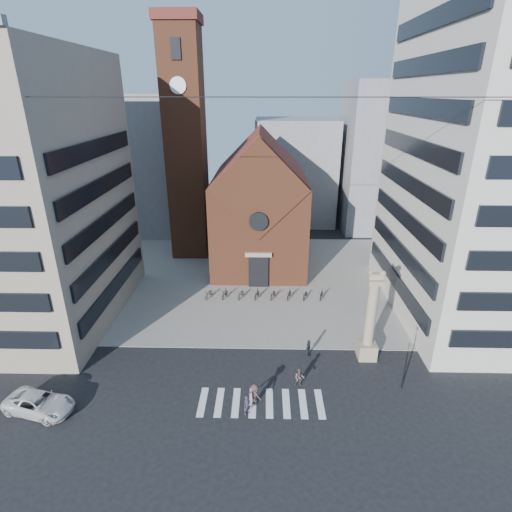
# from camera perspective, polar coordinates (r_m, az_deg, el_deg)

# --- Properties ---
(ground) EXTENTS (120.00, 120.00, 0.00)m
(ground) POSITION_cam_1_polar(r_m,az_deg,el_deg) (35.21, -0.15, -16.91)
(ground) COLOR black
(ground) RESTS_ON ground
(piazza) EXTENTS (46.00, 30.00, 0.05)m
(piazza) POSITION_cam_1_polar(r_m,az_deg,el_deg) (51.32, 0.38, -3.30)
(piazza) COLOR gray
(piazza) RESTS_ON ground
(zebra_crossing) EXTENTS (10.20, 3.20, 0.01)m
(zebra_crossing) POSITION_cam_1_polar(r_m,az_deg,el_deg) (32.94, 0.73, -20.23)
(zebra_crossing) COLOR white
(zebra_crossing) RESTS_ON ground
(church) EXTENTS (12.00, 16.65, 18.00)m
(church) POSITION_cam_1_polar(r_m,az_deg,el_deg) (54.18, 0.51, 7.12)
(church) COLOR brown
(church) RESTS_ON ground
(campanile) EXTENTS (5.50, 5.50, 31.20)m
(campanile) POSITION_cam_1_polar(r_m,az_deg,el_deg) (56.61, -9.97, 15.46)
(campanile) COLOR brown
(campanile) RESTS_ON ground
(building_left) EXTENTS (18.00, 20.00, 26.00)m
(building_left) POSITION_cam_1_polar(r_m,az_deg,el_deg) (45.62, -31.81, 7.31)
(building_left) COLOR gray
(building_left) RESTS_ON ground
(building_right) EXTENTS (18.00, 22.00, 32.00)m
(building_right) POSITION_cam_1_polar(r_m,az_deg,el_deg) (46.04, 32.37, 11.18)
(building_right) COLOR #BDB6AB
(building_right) RESTS_ON ground
(bg_block_left) EXTENTS (16.00, 14.00, 22.00)m
(bg_block_left) POSITION_cam_1_polar(r_m,az_deg,el_deg) (71.23, -16.00, 12.49)
(bg_block_left) COLOR gray
(bg_block_left) RESTS_ON ground
(bg_block_mid) EXTENTS (14.00, 12.00, 18.00)m
(bg_block_mid) POSITION_cam_1_polar(r_m,az_deg,el_deg) (73.61, 5.52, 11.95)
(bg_block_mid) COLOR gray
(bg_block_mid) RESTS_ON ground
(bg_block_right) EXTENTS (16.00, 14.00, 24.00)m
(bg_block_right) POSITION_cam_1_polar(r_m,az_deg,el_deg) (73.14, 18.73, 13.22)
(bg_block_right) COLOR gray
(bg_block_right) RESTS_ON ground
(lion_column) EXTENTS (1.63, 1.60, 8.68)m
(lion_column) POSITION_cam_1_polar(r_m,az_deg,el_deg) (36.82, 15.96, -9.36)
(lion_column) COLOR tan
(lion_column) RESTS_ON ground
(traffic_light) EXTENTS (0.13, 0.16, 4.30)m
(traffic_light) POSITION_cam_1_polar(r_m,az_deg,el_deg) (34.88, 20.59, -14.30)
(traffic_light) COLOR black
(traffic_light) RESTS_ON ground
(white_car) EXTENTS (5.67, 3.58, 1.46)m
(white_car) POSITION_cam_1_polar(r_m,az_deg,el_deg) (35.73, -28.55, -18.01)
(white_car) COLOR silver
(white_car) RESTS_ON ground
(pedestrian_0) EXTENTS (0.69, 0.67, 1.60)m
(pedestrian_0) POSITION_cam_1_polar(r_m,az_deg,el_deg) (31.59, -1.28, -20.53)
(pedestrian_0) COLOR #342D3E
(pedestrian_0) RESTS_ON ground
(pedestrian_1) EXTENTS (0.91, 0.76, 1.70)m
(pedestrian_1) POSITION_cam_1_polar(r_m,az_deg,el_deg) (33.99, 6.21, -16.91)
(pedestrian_1) COLOR #544443
(pedestrian_1) RESTS_ON ground
(pedestrian_2) EXTENTS (0.73, 1.08, 1.70)m
(pedestrian_2) POSITION_cam_1_polar(r_m,az_deg,el_deg) (37.29, 7.48, -12.94)
(pedestrian_2) COLOR #24262C
(pedestrian_2) RESTS_ON ground
(pedestrian_3) EXTENTS (1.36, 1.23, 1.83)m
(pedestrian_3) POSITION_cam_1_polar(r_m,az_deg,el_deg) (32.25, -0.18, -19.18)
(pedestrian_3) COLOR #452E2E
(pedestrian_3) RESTS_ON ground
(scooter_0) EXTENTS (1.18, 1.95, 0.97)m
(scooter_0) POSITION_cam_1_polar(r_m,az_deg,el_deg) (46.93, -6.76, -5.38)
(scooter_0) COLOR black
(scooter_0) RESTS_ON piazza
(scooter_1) EXTENTS (1.03, 1.86, 1.08)m
(scooter_1) POSITION_cam_1_polar(r_m,az_deg,el_deg) (46.68, -4.48, -5.37)
(scooter_1) COLOR black
(scooter_1) RESTS_ON piazza
(scooter_2) EXTENTS (1.18, 1.95, 0.97)m
(scooter_2) POSITION_cam_1_polar(r_m,az_deg,el_deg) (46.56, -2.18, -5.46)
(scooter_2) COLOR black
(scooter_2) RESTS_ON piazza
(scooter_3) EXTENTS (1.03, 1.86, 1.08)m
(scooter_3) POSITION_cam_1_polar(r_m,az_deg,el_deg) (46.47, 0.12, -5.43)
(scooter_3) COLOR black
(scooter_3) RESTS_ON piazza
(scooter_4) EXTENTS (1.18, 1.95, 0.97)m
(scooter_4) POSITION_cam_1_polar(r_m,az_deg,el_deg) (46.49, 2.44, -5.51)
(scooter_4) COLOR black
(scooter_4) RESTS_ON piazza
(scooter_5) EXTENTS (1.03, 1.86, 1.08)m
(scooter_5) POSITION_cam_1_polar(r_m,az_deg,el_deg) (46.55, 4.75, -5.46)
(scooter_5) COLOR black
(scooter_5) RESTS_ON piazza
(scooter_6) EXTENTS (1.18, 1.95, 0.97)m
(scooter_6) POSITION_cam_1_polar(r_m,az_deg,el_deg) (46.73, 7.04, -5.52)
(scooter_6) COLOR black
(scooter_6) RESTS_ON piazza
(scooter_7) EXTENTS (1.03, 1.86, 1.08)m
(scooter_7) POSITION_cam_1_polar(r_m,az_deg,el_deg) (46.93, 9.32, -5.46)
(scooter_7) COLOR black
(scooter_7) RESTS_ON piazza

